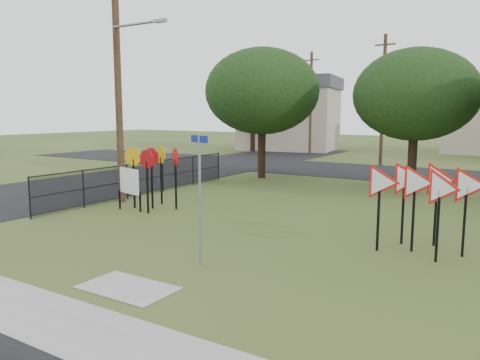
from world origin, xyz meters
name	(u,v)px	position (x,y,z in m)	size (l,w,h in m)	color
ground	(197,258)	(0.00, 0.00, 0.00)	(140.00, 140.00, 0.00)	#394B1C
sidewalk	(54,320)	(0.00, -4.20, 0.01)	(30.00, 1.60, 0.02)	gray
street_left	(135,178)	(-12.00, 10.00, 0.01)	(8.00, 50.00, 0.02)	black
street_far	(395,173)	(0.00, 20.00, 0.01)	(60.00, 8.00, 0.02)	black
curb_pad	(128,288)	(0.00, -2.40, 0.01)	(2.00, 1.20, 0.02)	gray
street_name_sign	(200,192)	(0.39, -0.38, 1.79)	(0.62, 0.22, 3.13)	gray
stop_sign_cluster	(154,163)	(-5.21, 4.18, 1.76)	(2.18, 1.80, 2.36)	black
yield_sign_cluster	(423,186)	(4.65, 3.62, 1.75)	(3.03, 1.81, 2.38)	black
info_board	(129,183)	(-5.75, 3.40, 1.06)	(1.25, 0.36, 1.60)	black
utility_pole_main	(119,74)	(-7.24, 4.50, 5.21)	(3.55, 0.33, 10.00)	#4C3523
far_pole_a	(383,99)	(-2.00, 24.00, 4.60)	(1.40, 0.24, 9.00)	#4C3523
far_pole_c	(311,103)	(-10.00, 30.00, 4.60)	(1.40, 0.24, 9.00)	#4C3523
fence_run	(146,178)	(-7.60, 6.25, 0.78)	(0.05, 11.55, 1.50)	black
house_left	(290,113)	(-14.00, 34.00, 3.65)	(10.58, 8.88, 7.20)	#BCAD97
tree_near_left	(262,91)	(-6.00, 14.00, 4.86)	(6.40, 6.40, 7.27)	black
tree_near_mid	(416,95)	(2.00, 15.00, 4.54)	(6.00, 6.00, 6.80)	black
tree_far_left	(253,97)	(-16.00, 30.00, 5.17)	(6.80, 6.80, 7.73)	black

